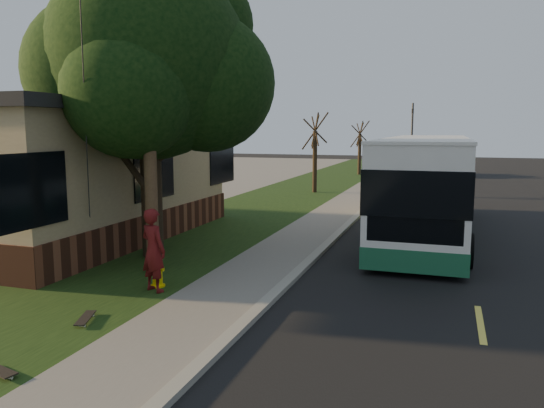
{
  "coord_description": "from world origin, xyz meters",
  "views": [
    {
      "loc": [
        3.31,
        -9.87,
        3.5
      ],
      "look_at": [
        -1.1,
        3.42,
        1.5
      ],
      "focal_mm": 35.0,
      "sensor_mm": 36.0,
      "label": 1
    }
  ],
  "objects_px": {
    "transit_bus": "(426,183)",
    "traffic_signal": "(412,133)",
    "utility_pole": "(147,78)",
    "bare_tree_near": "(315,154)",
    "fire_hydrant": "(157,270)",
    "leafy_tree": "(151,64)",
    "distant_car": "(447,166)",
    "skateboard_main": "(85,318)",
    "dumpster": "(27,224)",
    "bare_tree_far": "(360,149)",
    "skateboarder": "(153,250)"
  },
  "relations": [
    {
      "from": "bare_tree_far",
      "to": "distant_car",
      "type": "height_order",
      "value": "bare_tree_far"
    },
    {
      "from": "utility_pole",
      "to": "bare_tree_near",
      "type": "xyz_separation_m",
      "value": [
        -0.19,
        17.01,
        -2.48
      ]
    },
    {
      "from": "distant_car",
      "to": "traffic_signal",
      "type": "bearing_deg",
      "value": 138.67
    },
    {
      "from": "transit_bus",
      "to": "dumpster",
      "type": "bearing_deg",
      "value": -151.08
    },
    {
      "from": "fire_hydrant",
      "to": "bare_tree_near",
      "type": "height_order",
      "value": "bare_tree_near"
    },
    {
      "from": "utility_pole",
      "to": "leafy_tree",
      "type": "distance_m",
      "value": 1.94
    },
    {
      "from": "fire_hydrant",
      "to": "leafy_tree",
      "type": "distance_m",
      "value": 5.65
    },
    {
      "from": "leafy_tree",
      "to": "bare_tree_near",
      "type": "height_order",
      "value": "leafy_tree"
    },
    {
      "from": "transit_bus",
      "to": "traffic_signal",
      "type": "bearing_deg",
      "value": 94.79
    },
    {
      "from": "leafy_tree",
      "to": "bare_tree_near",
      "type": "bearing_deg",
      "value": 87.5
    },
    {
      "from": "utility_pole",
      "to": "distant_car",
      "type": "xyz_separation_m",
      "value": [
        6.59,
        30.85,
        -3.87
      ]
    },
    {
      "from": "transit_bus",
      "to": "skateboard_main",
      "type": "bearing_deg",
      "value": -116.96
    },
    {
      "from": "bare_tree_far",
      "to": "dumpster",
      "type": "bearing_deg",
      "value": -100.77
    },
    {
      "from": "utility_pole",
      "to": "bare_tree_near",
      "type": "height_order",
      "value": "utility_pole"
    },
    {
      "from": "traffic_signal",
      "to": "dumpster",
      "type": "height_order",
      "value": "traffic_signal"
    },
    {
      "from": "skateboarder",
      "to": "dumpster",
      "type": "xyz_separation_m",
      "value": [
        -5.77,
        2.61,
        -0.21
      ]
    },
    {
      "from": "traffic_signal",
      "to": "distant_car",
      "type": "height_order",
      "value": "traffic_signal"
    },
    {
      "from": "fire_hydrant",
      "to": "traffic_signal",
      "type": "relative_size",
      "value": 0.13
    },
    {
      "from": "traffic_signal",
      "to": "bare_tree_near",
      "type": "bearing_deg",
      "value": -104.04
    },
    {
      "from": "bare_tree_near",
      "to": "distant_car",
      "type": "distance_m",
      "value": 15.48
    },
    {
      "from": "utility_pole",
      "to": "distant_car",
      "type": "bearing_deg",
      "value": 77.93
    },
    {
      "from": "leafy_tree",
      "to": "dumpster",
      "type": "relative_size",
      "value": 4.72
    },
    {
      "from": "leafy_tree",
      "to": "traffic_signal",
      "type": "relative_size",
      "value": 1.42
    },
    {
      "from": "utility_pole",
      "to": "distant_car",
      "type": "distance_m",
      "value": 31.78
    },
    {
      "from": "fire_hydrant",
      "to": "skateboard_main",
      "type": "relative_size",
      "value": 0.95
    },
    {
      "from": "leafy_tree",
      "to": "transit_bus",
      "type": "height_order",
      "value": "leafy_tree"
    },
    {
      "from": "traffic_signal",
      "to": "skateboard_main",
      "type": "relative_size",
      "value": 7.1
    },
    {
      "from": "leafy_tree",
      "to": "fire_hydrant",
      "type": "bearing_deg",
      "value": -59.33
    },
    {
      "from": "transit_bus",
      "to": "distant_car",
      "type": "distance_m",
      "value": 23.53
    },
    {
      "from": "fire_hydrant",
      "to": "leafy_tree",
      "type": "xyz_separation_m",
      "value": [
        -1.57,
        2.65,
        4.73
      ]
    },
    {
      "from": "transit_bus",
      "to": "skateboard_main",
      "type": "distance_m",
      "value": 12.01
    },
    {
      "from": "utility_pole",
      "to": "distant_car",
      "type": "height_order",
      "value": "utility_pole"
    },
    {
      "from": "dumpster",
      "to": "distant_car",
      "type": "height_order",
      "value": "distant_car"
    },
    {
      "from": "skateboard_main",
      "to": "transit_bus",
      "type": "bearing_deg",
      "value": 63.04
    },
    {
      "from": "leafy_tree",
      "to": "skateboarder",
      "type": "distance_m",
      "value": 5.4
    },
    {
      "from": "skateboarder",
      "to": "distant_car",
      "type": "xyz_separation_m",
      "value": [
        5.79,
        32.15,
        -0.2
      ]
    },
    {
      "from": "skateboard_main",
      "to": "leafy_tree",
      "type": "bearing_deg",
      "value": 106.17
    },
    {
      "from": "dumpster",
      "to": "bare_tree_far",
      "type": "bearing_deg",
      "value": 79.23
    },
    {
      "from": "traffic_signal",
      "to": "transit_bus",
      "type": "bearing_deg",
      "value": -85.21
    },
    {
      "from": "distant_car",
      "to": "skateboard_main",
      "type": "bearing_deg",
      "value": -103.67
    },
    {
      "from": "fire_hydrant",
      "to": "traffic_signal",
      "type": "xyz_separation_m",
      "value": [
        3.1,
        34.0,
        2.73
      ]
    },
    {
      "from": "traffic_signal",
      "to": "dumpster",
      "type": "relative_size",
      "value": 3.33
    },
    {
      "from": "skateboarder",
      "to": "bare_tree_near",
      "type": "bearing_deg",
      "value": -66.57
    },
    {
      "from": "leafy_tree",
      "to": "transit_bus",
      "type": "xyz_separation_m",
      "value": [
        6.82,
        5.69,
        -3.46
      ]
    },
    {
      "from": "leafy_tree",
      "to": "bare_tree_far",
      "type": "bearing_deg",
      "value": 87.55
    },
    {
      "from": "skateboarder",
      "to": "skateboard_main",
      "type": "xyz_separation_m",
      "value": [
        -0.25,
        -1.96,
        -0.84
      ]
    },
    {
      "from": "transit_bus",
      "to": "dumpster",
      "type": "relative_size",
      "value": 7.17
    },
    {
      "from": "dumpster",
      "to": "fire_hydrant",
      "type": "bearing_deg",
      "value": -22.17
    },
    {
      "from": "utility_pole",
      "to": "traffic_signal",
      "type": "bearing_deg",
      "value": 83.42
    },
    {
      "from": "traffic_signal",
      "to": "leafy_tree",
      "type": "bearing_deg",
      "value": -98.47
    }
  ]
}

